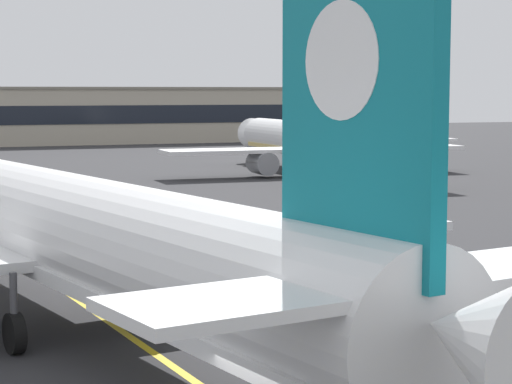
{
  "coord_description": "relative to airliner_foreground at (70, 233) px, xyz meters",
  "views": [
    {
      "loc": [
        -6.48,
        -18.27,
        8.16
      ],
      "look_at": [
        7.41,
        16.9,
        4.25
      ],
      "focal_mm": 68.66,
      "sensor_mm": 36.0,
      "label": 1
    }
  ],
  "objects": [
    {
      "name": "taxiway_centreline",
      "position": [
        0.31,
        15.48,
        -3.37
      ],
      "size": [
        14.45,
        179.47,
        0.01
      ],
      "primitive_type": "cube",
      "rotation": [
        0.0,
        0.0,
        0.08
      ],
      "color": "yellow",
      "rests_on": "ground"
    },
    {
      "name": "airliner_background",
      "position": [
        34.28,
        53.02,
        -0.15
      ],
      "size": [
        30.68,
        39.59,
        11.12
      ],
      "color": "white",
      "rests_on": "ground"
    },
    {
      "name": "airliner_foreground",
      "position": [
        0.0,
        0.0,
        0.0
      ],
      "size": [
        32.34,
        41.29,
        11.65
      ],
      "color": "white",
      "rests_on": "ground"
    }
  ]
}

